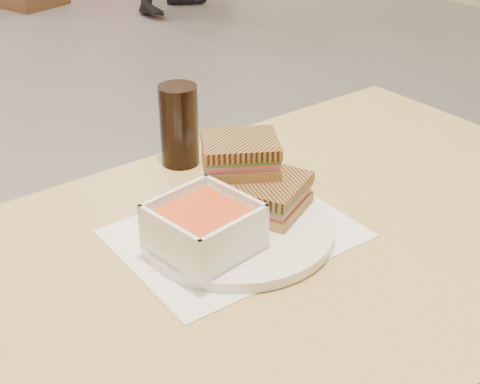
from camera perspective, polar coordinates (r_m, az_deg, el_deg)
main_table at (r=1.05m, az=2.57°, el=-9.50°), size 1.21×0.72×0.75m
tray_liner at (r=1.00m, az=-0.42°, el=-3.54°), size 0.34×0.26×0.00m
plate at (r=0.99m, az=-0.24°, el=-3.19°), size 0.29×0.29×0.02m
soup_bowl at (r=0.92m, az=-3.08°, el=-3.14°), size 0.14×0.14×0.07m
panini_lower at (r=1.01m, az=2.68°, el=-0.25°), size 0.14×0.13×0.05m
panini_upper at (r=1.02m, az=0.02°, el=3.21°), size 0.15×0.14×0.05m
cola_glass at (r=1.17m, az=-5.20°, el=5.67°), size 0.07×0.07×0.14m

